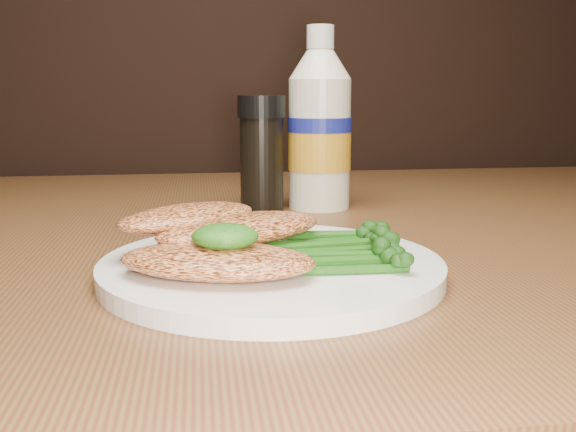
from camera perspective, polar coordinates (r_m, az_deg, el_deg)
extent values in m
cylinder|color=white|center=(0.46, -1.45, -4.57)|extent=(0.24, 0.24, 0.01)
ellipsoid|color=#FA904F|center=(0.42, -6.22, -3.93)|extent=(0.14, 0.10, 0.02)
ellipsoid|color=#FA904F|center=(0.47, -4.19, -1.12)|extent=(0.15, 0.12, 0.02)
ellipsoid|color=#FA904F|center=(0.48, -8.76, -0.08)|extent=(0.13, 0.11, 0.02)
ellipsoid|color=#153608|center=(0.42, -5.56, -1.79)|extent=(0.05, 0.05, 0.02)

